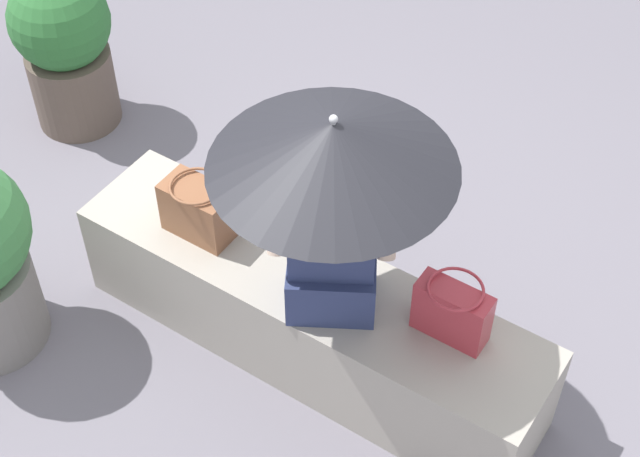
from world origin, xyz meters
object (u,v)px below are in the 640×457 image
(handbag_black, at_px, (199,209))
(tote_bag_canvas, at_px, (452,311))
(person_seated, at_px, (332,233))
(planter_near, at_px, (65,46))
(parasol, at_px, (333,146))

(handbag_black, xyz_separation_m, tote_bag_canvas, (1.13, 0.10, 0.00))
(person_seated, relative_size, planter_near, 1.00)
(person_seated, relative_size, parasol, 0.91)
(handbag_black, bearing_deg, planter_near, 155.05)
(handbag_black, distance_m, planter_near, 1.57)
(person_seated, distance_m, handbag_black, 0.71)
(parasol, height_order, planter_near, parasol)
(tote_bag_canvas, bearing_deg, parasol, -159.82)
(parasol, xyz_separation_m, handbag_black, (-0.69, 0.06, -0.73))
(parasol, distance_m, handbag_black, 1.01)
(person_seated, height_order, planter_near, person_seated)
(person_seated, distance_m, planter_near, 2.22)
(parasol, xyz_separation_m, planter_near, (-2.11, 0.72, -0.88))
(tote_bag_canvas, bearing_deg, handbag_black, -175.10)
(planter_near, bearing_deg, parasol, -18.88)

